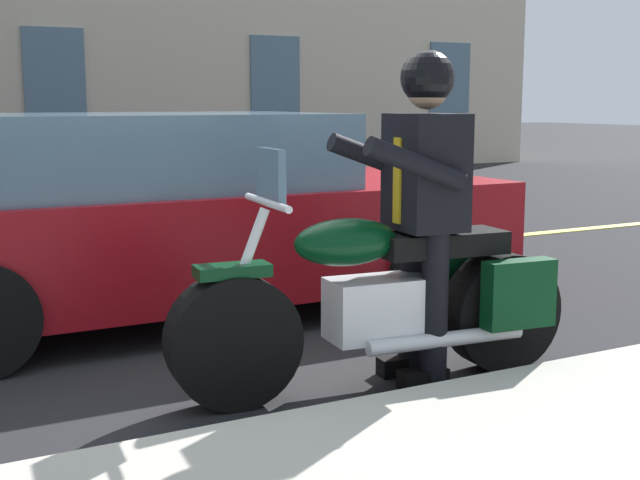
# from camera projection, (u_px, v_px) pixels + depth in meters

# --- Properties ---
(ground_plane) EXTENTS (80.00, 80.00, 0.00)m
(ground_plane) POSITION_uv_depth(u_px,v_px,m) (222.00, 325.00, 5.69)
(ground_plane) COLOR black
(lane_center_stripe) EXTENTS (60.00, 0.16, 0.01)m
(lane_center_stripe) POSITION_uv_depth(u_px,v_px,m) (138.00, 272.00, 7.43)
(lane_center_stripe) COLOR #E5DB4C
(lane_center_stripe) RESTS_ON ground_plane
(motorcycle_main) EXTENTS (2.22, 0.72, 1.26)m
(motorcycle_main) POSITION_uv_depth(u_px,v_px,m) (389.00, 301.00, 4.42)
(motorcycle_main) COLOR black
(motorcycle_main) RESTS_ON ground_plane
(rider_main) EXTENTS (0.66, 0.59, 1.74)m
(rider_main) POSITION_uv_depth(u_px,v_px,m) (423.00, 188.00, 4.40)
(rider_main) COLOR black
(rider_main) RESTS_ON ground_plane
(car_silver) EXTENTS (4.60, 1.92, 1.40)m
(car_silver) POSITION_uv_depth(u_px,v_px,m) (175.00, 217.00, 5.88)
(car_silver) COLOR maroon
(car_silver) RESTS_ON ground_plane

